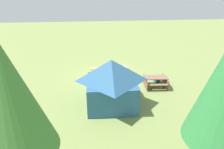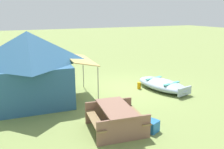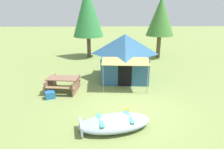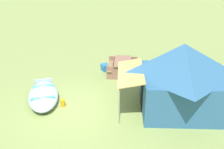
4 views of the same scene
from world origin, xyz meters
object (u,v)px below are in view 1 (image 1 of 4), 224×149
(canvas_cabin_tent, at_px, (111,82))
(cooler_box, at_px, (157,79))
(fuel_can, at_px, (107,74))
(picnic_table, at_px, (156,81))
(pine_tree_back_left, at_px, (6,98))
(beached_rowboat, at_px, (112,69))

(canvas_cabin_tent, height_order, cooler_box, canvas_cabin_tent)
(canvas_cabin_tent, height_order, fuel_can, canvas_cabin_tent)
(cooler_box, bearing_deg, picnic_table, 62.35)
(canvas_cabin_tent, relative_size, pine_tree_back_left, 0.80)
(fuel_can, bearing_deg, canvas_cabin_tent, 86.28)
(canvas_cabin_tent, xyz_separation_m, cooler_box, (-3.90, -2.88, -1.25))
(beached_rowboat, bearing_deg, canvas_cabin_tent, 81.43)
(cooler_box, height_order, fuel_can, cooler_box)
(pine_tree_back_left, bearing_deg, fuel_can, -110.61)
(canvas_cabin_tent, height_order, pine_tree_back_left, pine_tree_back_left)
(cooler_box, bearing_deg, canvas_cabin_tent, 36.47)
(canvas_cabin_tent, xyz_separation_m, picnic_table, (-3.42, -1.97, -0.96))
(canvas_cabin_tent, bearing_deg, cooler_box, -143.53)
(beached_rowboat, relative_size, pine_tree_back_left, 0.55)
(cooler_box, distance_m, pine_tree_back_left, 11.60)
(beached_rowboat, distance_m, picnic_table, 4.41)
(fuel_can, relative_size, pine_tree_back_left, 0.06)
(beached_rowboat, distance_m, canvas_cabin_tent, 5.73)
(beached_rowboat, bearing_deg, cooler_box, 138.96)
(canvas_cabin_tent, distance_m, pine_tree_back_left, 6.78)
(beached_rowboat, relative_size, cooler_box, 6.51)
(beached_rowboat, height_order, fuel_can, beached_rowboat)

